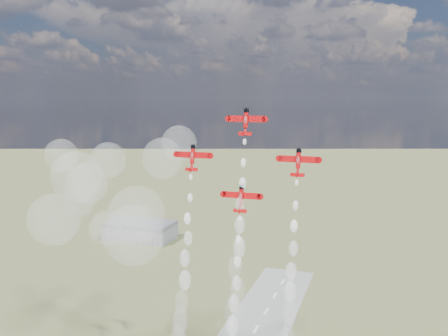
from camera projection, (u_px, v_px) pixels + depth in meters
hangar at (140, 230)px, 358.29m from camera, size 50.00×28.00×13.00m
plane_lead at (246, 121)px, 138.69m from camera, size 11.31×3.94×8.00m
plane_left at (192, 157)px, 143.30m from camera, size 11.31×3.94×8.00m
plane_right at (298, 162)px, 133.03m from camera, size 11.31×3.94×8.00m
plane_slot at (241, 198)px, 137.63m from camera, size 11.31×3.94×8.00m
smoke_trail_lead at (236, 277)px, 136.93m from camera, size 5.82×12.59×51.83m
smoke_trail_left at (181, 308)px, 141.01m from camera, size 5.32×13.54×50.80m
smoke_trail_right at (288, 323)px, 131.32m from camera, size 5.29×12.73×51.14m
drifted_smoke_cloud at (107, 199)px, 176.65m from camera, size 62.93×40.03×48.33m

